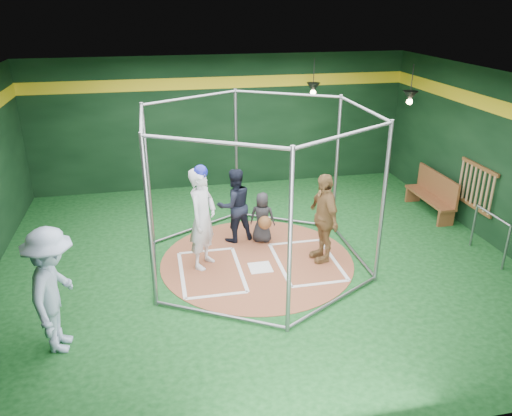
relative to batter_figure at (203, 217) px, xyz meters
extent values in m
cube|color=#0D3C15|center=(1.04, -0.05, -1.03)|extent=(10.00, 9.00, 0.02)
cube|color=black|center=(1.04, -0.05, 2.48)|extent=(10.00, 9.00, 0.02)
cube|color=black|center=(1.04, 4.45, 0.73)|extent=(10.00, 0.10, 3.50)
cube|color=black|center=(1.04, -4.55, 0.73)|extent=(10.00, 0.10, 3.50)
cube|color=black|center=(6.04, -0.05, 0.73)|extent=(0.10, 9.00, 3.50)
cube|color=gold|center=(1.04, 4.42, 1.78)|extent=(10.00, 0.01, 0.30)
cube|color=gold|center=(6.01, -0.05, 1.78)|extent=(0.01, 9.00, 0.30)
cylinder|color=#945236|center=(1.04, -0.05, -1.02)|extent=(3.80, 3.80, 0.01)
cube|color=white|center=(1.04, -0.35, -1.00)|extent=(0.43, 0.43, 0.01)
cube|color=white|center=(0.09, 0.55, -1.00)|extent=(1.10, 0.07, 0.01)
cube|color=white|center=(0.09, -1.15, -1.00)|extent=(1.10, 0.07, 0.01)
cube|color=white|center=(-0.46, -0.30, -1.00)|extent=(0.07, 1.70, 0.01)
cube|color=white|center=(0.64, -0.30, -1.00)|extent=(0.07, 1.70, 0.01)
cube|color=white|center=(1.99, 0.55, -1.00)|extent=(1.10, 0.07, 0.01)
cube|color=white|center=(1.99, -1.15, -1.00)|extent=(1.10, 0.07, 0.01)
cube|color=white|center=(1.44, -0.30, -1.00)|extent=(0.07, 1.70, 0.01)
cube|color=white|center=(2.54, -0.30, -1.00)|extent=(0.07, 1.70, 0.01)
cylinder|color=gray|center=(3.03, 1.10, 0.48)|extent=(0.07, 0.07, 3.00)
cylinder|color=gray|center=(1.04, 2.25, 0.48)|extent=(0.07, 0.07, 3.00)
cylinder|color=gray|center=(-0.96, 1.10, 0.48)|extent=(0.07, 0.07, 3.00)
cylinder|color=gray|center=(-0.96, -1.20, 0.48)|extent=(0.07, 0.07, 3.00)
cylinder|color=gray|center=(1.04, -2.35, 0.48)|extent=(0.07, 0.07, 3.00)
cylinder|color=gray|center=(3.03, -1.20, 0.48)|extent=(0.07, 0.07, 3.00)
cylinder|color=gray|center=(2.03, 1.68, 1.93)|extent=(2.02, 1.20, 0.06)
cylinder|color=gray|center=(2.03, 1.68, -0.97)|extent=(2.02, 1.20, 0.06)
cylinder|color=gray|center=(0.04, 1.68, 1.93)|extent=(2.02, 1.20, 0.06)
cylinder|color=gray|center=(0.04, 1.68, -0.97)|extent=(2.02, 1.20, 0.06)
cylinder|color=gray|center=(-0.96, -0.05, 1.93)|extent=(0.06, 2.30, 0.06)
cylinder|color=gray|center=(-0.96, -0.05, -0.97)|extent=(0.06, 2.30, 0.06)
cylinder|color=gray|center=(0.04, -1.77, 1.93)|extent=(2.02, 1.20, 0.06)
cylinder|color=gray|center=(0.04, -1.77, -0.97)|extent=(2.02, 1.20, 0.06)
cylinder|color=gray|center=(2.03, -1.77, 1.93)|extent=(2.02, 1.20, 0.06)
cylinder|color=gray|center=(2.03, -1.77, -0.97)|extent=(2.02, 1.20, 0.06)
cylinder|color=gray|center=(3.03, -0.05, 1.93)|extent=(0.06, 2.30, 0.06)
cylinder|color=gray|center=(3.03, -0.05, -0.97)|extent=(0.06, 2.30, 0.06)
cube|color=brown|center=(5.98, 0.35, 0.48)|extent=(0.05, 1.25, 0.08)
cube|color=brown|center=(5.98, 0.35, -0.42)|extent=(0.05, 1.25, 0.08)
cylinder|color=tan|center=(5.96, -0.20, 0.03)|extent=(0.06, 0.06, 0.85)
cylinder|color=tan|center=(5.96, -0.04, 0.03)|extent=(0.06, 0.06, 0.85)
cylinder|color=tan|center=(5.96, 0.12, 0.03)|extent=(0.06, 0.06, 0.85)
cylinder|color=tan|center=(5.96, 0.28, 0.03)|extent=(0.06, 0.06, 0.85)
cylinder|color=tan|center=(5.96, 0.43, 0.03)|extent=(0.06, 0.06, 0.85)
cylinder|color=tan|center=(5.96, 0.59, 0.03)|extent=(0.06, 0.06, 0.85)
cylinder|color=tan|center=(5.96, 0.75, 0.03)|extent=(0.06, 0.06, 0.85)
cylinder|color=tan|center=(5.96, 0.90, 0.03)|extent=(0.06, 0.06, 0.85)
cone|color=black|center=(3.24, 3.55, 1.73)|extent=(0.34, 0.34, 0.22)
sphere|color=#FFD899|center=(3.24, 3.55, 1.60)|extent=(0.14, 0.14, 0.14)
cylinder|color=black|center=(3.24, 3.55, 2.08)|extent=(0.02, 0.02, 0.70)
cone|color=black|center=(5.04, 1.95, 1.73)|extent=(0.34, 0.34, 0.22)
sphere|color=#FFD899|center=(5.04, 1.95, 1.60)|extent=(0.14, 0.14, 0.14)
cylinder|color=black|center=(5.04, 1.95, 2.08)|extent=(0.02, 0.02, 0.70)
imported|color=silver|center=(0.00, 0.00, -0.02)|extent=(0.79, 0.86, 1.97)
sphere|color=#151D96|center=(0.00, 0.00, 0.90)|extent=(0.26, 0.26, 0.26)
imported|color=#A97F48|center=(2.31, -0.23, -0.12)|extent=(0.55, 1.09, 1.79)
imported|color=black|center=(1.32, 0.78, -0.46)|extent=(0.63, 0.52, 1.09)
sphere|color=brown|center=(1.32, 0.53, -0.47)|extent=(0.28, 0.28, 0.28)
imported|color=black|center=(0.77, 0.97, -0.21)|extent=(0.90, 0.78, 1.60)
imported|color=#A0B5D4|center=(-2.34, -2.01, -0.05)|extent=(0.84, 1.32, 1.94)
cube|color=brown|center=(5.59, 1.45, -0.62)|extent=(0.40, 1.72, 0.06)
cube|color=brown|center=(5.75, 1.45, -0.31)|extent=(0.06, 1.72, 0.57)
cube|color=brown|center=(5.59, 0.69, -0.83)|extent=(0.38, 0.08, 0.38)
cube|color=brown|center=(5.59, 2.22, -0.83)|extent=(0.38, 0.08, 0.38)
cylinder|color=gray|center=(5.59, -1.33, -0.56)|extent=(0.05, 0.05, 0.93)
cylinder|color=gray|center=(5.59, -0.30, -0.56)|extent=(0.05, 0.05, 0.93)
cylinder|color=gray|center=(5.59, -0.82, -0.11)|extent=(0.05, 1.03, 0.05)
camera|label=1|loc=(-0.77, -8.56, 3.80)|focal=35.00mm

